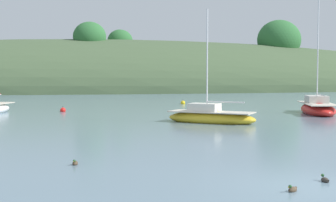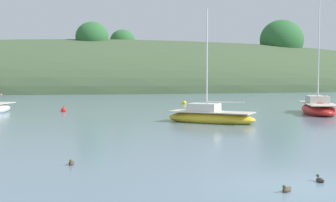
# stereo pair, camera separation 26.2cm
# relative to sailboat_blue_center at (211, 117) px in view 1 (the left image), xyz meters

# --- Properties ---
(ground_plane) EXTENTS (400.00, 400.00, 0.00)m
(ground_plane) POSITION_rel_sailboat_blue_center_xyz_m (-2.14, -17.18, -0.35)
(ground_plane) COLOR slate
(far_shoreline_hill) EXTENTS (150.00, 36.00, 21.74)m
(far_shoreline_hill) POSITION_rel_sailboat_blue_center_xyz_m (-2.09, 59.13, -0.27)
(far_shoreline_hill) COLOR #425638
(far_shoreline_hill) RESTS_ON ground
(sailboat_blue_center) EXTENTS (5.72, 4.91, 7.20)m
(sailboat_blue_center) POSITION_rel_sailboat_blue_center_xyz_m (0.00, 0.00, 0.00)
(sailboat_blue_center) COLOR gold
(sailboat_blue_center) RESTS_ON ground
(sailboat_orange_cutter) EXTENTS (4.05, 6.98, 9.09)m
(sailboat_orange_cutter) POSITION_rel_sailboat_blue_center_xyz_m (9.74, 4.93, 0.05)
(sailboat_orange_cutter) COLOR red
(sailboat_orange_cutter) RESTS_ON ground
(mooring_buoy_channel) EXTENTS (0.44, 0.44, 0.54)m
(mooring_buoy_channel) POSITION_rel_sailboat_blue_center_xyz_m (2.26, 18.04, -0.23)
(mooring_buoy_channel) COLOR yellow
(mooring_buoy_channel) RESTS_ON ground
(mooring_buoy_outer) EXTENTS (0.44, 0.44, 0.54)m
(mooring_buoy_outer) POSITION_rel_sailboat_blue_center_xyz_m (-9.16, 10.38, -0.23)
(mooring_buoy_outer) COLOR red
(mooring_buoy_outer) RESTS_ON ground
(duck_lone_right) EXTENTS (0.19, 0.42, 0.24)m
(duck_lone_right) POSITION_rel_sailboat_blue_center_xyz_m (-1.35, -16.71, -0.30)
(duck_lone_right) COLOR #2D2823
(duck_lone_right) RESTS_ON ground
(duck_lead) EXTENTS (0.38, 0.35, 0.24)m
(duck_lead) POSITION_rel_sailboat_blue_center_xyz_m (-2.75, -17.61, -0.30)
(duck_lead) COLOR #473828
(duck_lead) RESTS_ON ground
(duck_lone_left) EXTENTS (0.24, 0.43, 0.24)m
(duck_lone_left) POSITION_rel_sailboat_blue_center_xyz_m (-8.27, -12.76, -0.30)
(duck_lone_left) COLOR #473828
(duck_lone_left) RESTS_ON ground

